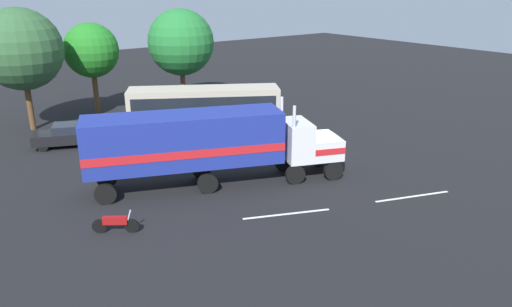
% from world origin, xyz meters
% --- Properties ---
extents(ground_plane, '(120.00, 120.00, 0.00)m').
position_xyz_m(ground_plane, '(0.00, 0.00, 0.00)').
color(ground_plane, black).
extents(lane_stripe_near, '(4.11, 1.87, 0.01)m').
position_xyz_m(lane_stripe_near, '(-4.93, -3.50, 0.01)').
color(lane_stripe_near, silver).
rests_on(lane_stripe_near, ground_plane).
extents(lane_stripe_mid, '(4.20, 1.62, 0.01)m').
position_xyz_m(lane_stripe_mid, '(1.72, -5.92, 0.01)').
color(lane_stripe_mid, silver).
rests_on(lane_stripe_mid, ground_plane).
extents(semi_truck, '(14.05, 7.65, 4.50)m').
position_xyz_m(semi_truck, '(-6.17, 1.96, 2.52)').
color(semi_truck, silver).
rests_on(semi_truck, ground_plane).
extents(person_bystander, '(0.42, 0.48, 1.63)m').
position_xyz_m(person_bystander, '(-6.52, 5.11, 0.89)').
color(person_bystander, '#2D3347').
rests_on(person_bystander, ground_plane).
extents(parked_bus, '(10.79, 7.73, 3.40)m').
position_xyz_m(parked_bus, '(-1.05, 10.59, 2.07)').
color(parked_bus, '#BFB29E').
rests_on(parked_bus, ground_plane).
extents(parked_car, '(4.75, 3.36, 1.57)m').
position_xyz_m(parked_car, '(-10.27, 13.46, 0.81)').
color(parked_car, black).
rests_on(parked_car, ground_plane).
extents(motorcycle, '(1.78, 1.30, 1.12)m').
position_xyz_m(motorcycle, '(-12.29, -0.27, 0.48)').
color(motorcycle, black).
rests_on(motorcycle, ground_plane).
extents(tree_left, '(5.88, 5.88, 8.58)m').
position_xyz_m(tree_left, '(2.04, 19.51, 5.63)').
color(tree_left, brown).
rests_on(tree_left, ground_plane).
extents(tree_center, '(4.52, 4.52, 7.62)m').
position_xyz_m(tree_center, '(-5.49, 21.14, 5.33)').
color(tree_center, brown).
rests_on(tree_center, ground_plane).
extents(tree_right, '(5.98, 5.98, 9.07)m').
position_xyz_m(tree_right, '(-11.22, 19.27, 6.07)').
color(tree_right, brown).
rests_on(tree_right, ground_plane).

